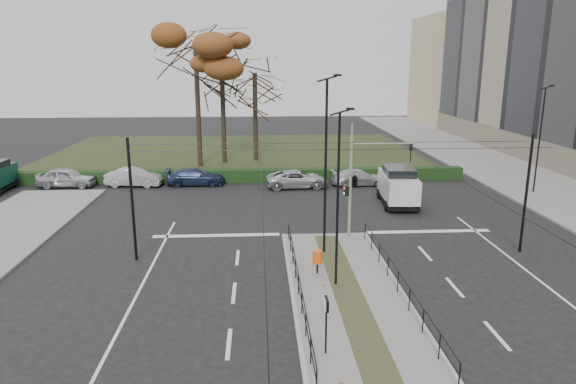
# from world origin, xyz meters

# --- Properties ---
(ground) EXTENTS (140.00, 140.00, 0.00)m
(ground) POSITION_xyz_m (0.00, 0.00, 0.00)
(ground) COLOR black
(ground) RESTS_ON ground
(median_island) EXTENTS (4.40, 15.00, 0.14)m
(median_island) POSITION_xyz_m (0.00, -2.50, 0.07)
(median_island) COLOR slate
(median_island) RESTS_ON ground
(sidewalk_east) EXTENTS (8.00, 90.00, 0.14)m
(sidewalk_east) POSITION_xyz_m (18.00, 22.00, 0.07)
(sidewalk_east) COLOR slate
(sidewalk_east) RESTS_ON ground
(park) EXTENTS (38.00, 26.00, 0.10)m
(park) POSITION_xyz_m (-6.00, 32.00, 0.05)
(park) COLOR #262F17
(park) RESTS_ON ground
(hedge) EXTENTS (38.00, 1.00, 1.00)m
(hedge) POSITION_xyz_m (-6.00, 18.60, 0.50)
(hedge) COLOR black
(hedge) RESTS_ON ground
(median_railing) EXTENTS (4.14, 13.24, 0.92)m
(median_railing) POSITION_xyz_m (0.00, -2.60, 0.98)
(median_railing) COLOR black
(median_railing) RESTS_ON median_island
(catenary) EXTENTS (20.00, 34.00, 6.00)m
(catenary) POSITION_xyz_m (0.00, 1.62, 3.42)
(catenary) COLOR black
(catenary) RESTS_ON ground
(traffic_light) EXTENTS (3.73, 2.12, 5.49)m
(traffic_light) POSITION_xyz_m (1.59, 4.50, 3.34)
(traffic_light) COLOR gray
(traffic_light) RESTS_ON median_island
(litter_bin) EXTENTS (0.42, 0.42, 1.08)m
(litter_bin) POSITION_xyz_m (-1.03, -0.48, 0.91)
(litter_bin) COLOR black
(litter_bin) RESTS_ON median_island
(info_panel) EXTENTS (0.11, 0.50, 1.93)m
(info_panel) POSITION_xyz_m (-1.51, -6.97, 1.66)
(info_panel) COLOR black
(info_panel) RESTS_ON median_island
(streetlamp_median_near) EXTENTS (0.62, 0.13, 7.47)m
(streetlamp_median_near) POSITION_xyz_m (-0.36, -1.69, 3.94)
(streetlamp_median_near) COLOR black
(streetlamp_median_near) RESTS_ON median_island
(streetlamp_median_far) EXTENTS (0.72, 0.15, 8.67)m
(streetlamp_median_far) POSITION_xyz_m (-0.37, 2.19, 4.55)
(streetlamp_median_far) COLOR black
(streetlamp_median_far) RESTS_ON median_island
(streetlamp_sidewalk) EXTENTS (0.64, 0.13, 7.66)m
(streetlamp_sidewalk) POSITION_xyz_m (16.50, 13.50, 4.03)
(streetlamp_sidewalk) COLOR black
(streetlamp_sidewalk) RESTS_ON sidewalk_east
(parked_car_first) EXTENTS (4.41, 1.88, 1.49)m
(parked_car_first) POSITION_xyz_m (-18.37, 17.60, 0.74)
(parked_car_first) COLOR #B0B4B9
(parked_car_first) RESTS_ON ground
(parked_car_second) EXTENTS (4.40, 1.90, 1.41)m
(parked_car_second) POSITION_xyz_m (-13.23, 17.53, 0.70)
(parked_car_second) COLOR #B0B4B9
(parked_car_second) RESTS_ON ground
(parked_car_third) EXTENTS (4.55, 1.88, 1.31)m
(parked_car_third) POSITION_xyz_m (-8.53, 17.67, 0.66)
(parked_car_third) COLOR #1F2A49
(parked_car_third) RESTS_ON ground
(parked_car_fourth) EXTENTS (4.89, 2.49, 1.32)m
(parked_car_fourth) POSITION_xyz_m (-0.65, 16.40, 0.66)
(parked_car_fourth) COLOR #B0B4B9
(parked_car_fourth) RESTS_ON ground
(white_van) EXTENTS (2.51, 5.02, 2.56)m
(white_van) POSITION_xyz_m (5.75, 11.18, 1.33)
(white_van) COLOR silver
(white_van) RESTS_ON ground
(rust_tree) EXTENTS (10.02, 10.02, 13.89)m
(rust_tree) POSITION_xyz_m (-8.95, 24.97, 10.65)
(rust_tree) COLOR black
(rust_tree) RESTS_ON park
(bare_tree_center) EXTENTS (6.32, 6.32, 11.02)m
(bare_tree_center) POSITION_xyz_m (-3.84, 27.62, 7.78)
(bare_tree_center) COLOR black
(bare_tree_center) RESTS_ON park
(bare_tree_near) EXTENTS (6.44, 6.44, 12.40)m
(bare_tree_near) POSITION_xyz_m (-6.83, 26.63, 8.74)
(bare_tree_near) COLOR black
(bare_tree_near) RESTS_ON park
(parked_car_fifth) EXTENTS (4.44, 2.11, 1.25)m
(parked_car_fifth) POSITION_xyz_m (4.19, 16.89, 0.63)
(parked_car_fifth) COLOR #B0B4B9
(parked_car_fifth) RESTS_ON ground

